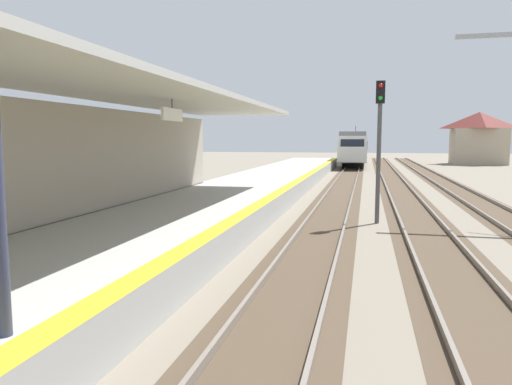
{
  "coord_description": "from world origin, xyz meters",
  "views": [
    {
      "loc": [
        3.3,
        -0.06,
        3.12
      ],
      "look_at": [
        1.25,
        8.79,
        2.1
      ],
      "focal_mm": 33.46,
      "sensor_mm": 36.0,
      "label": 1
    }
  ],
  "objects": [
    {
      "name": "distant_trackside_house",
      "position": [
        16.69,
        63.52,
        3.34
      ],
      "size": [
        6.6,
        5.28,
        6.4
      ],
      "color": "tan",
      "rests_on": "ground"
    },
    {
      "name": "station_platform",
      "position": [
        -2.5,
        16.0,
        0.45
      ],
      "size": [
        5.0,
        80.0,
        0.91
      ],
      "color": "#A8A8A3",
      "rests_on": "ground"
    },
    {
      "name": "approaching_train",
      "position": [
        1.9,
        57.37,
        2.18
      ],
      "size": [
        2.93,
        19.6,
        4.76
      ],
      "color": "silver",
      "rests_on": "ground"
    },
    {
      "name": "track_pair_middle",
      "position": [
        5.3,
        20.0,
        0.05
      ],
      "size": [
        2.34,
        120.0,
        0.16
      ],
      "color": "#4C3D2D",
      "rests_on": "ground"
    },
    {
      "name": "track_pair_nearest_platform",
      "position": [
        1.9,
        20.0,
        0.05
      ],
      "size": [
        2.34,
        120.0,
        0.16
      ],
      "color": "#4C3D2D",
      "rests_on": "ground"
    },
    {
      "name": "track_pair_far_side",
      "position": [
        8.7,
        20.0,
        0.05
      ],
      "size": [
        2.34,
        120.0,
        0.16
      ],
      "color": "#4C3D2D",
      "rests_on": "ground"
    },
    {
      "name": "station_building_with_canopy",
      "position": [
        -4.3,
        10.95,
        2.66
      ],
      "size": [
        4.85,
        24.0,
        4.43
      ],
      "color": "#4C4C4C",
      "rests_on": "ground"
    },
    {
      "name": "rail_signal_post",
      "position": [
        3.74,
        17.98,
        3.19
      ],
      "size": [
        0.32,
        0.34,
        5.2
      ],
      "color": "#4C4C4C",
      "rests_on": "ground"
    }
  ]
}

